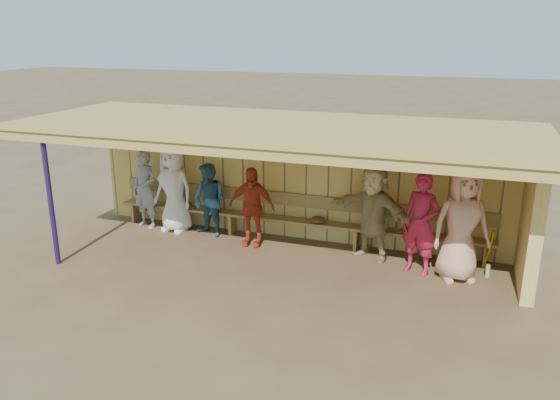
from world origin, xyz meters
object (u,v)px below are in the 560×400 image
(player_c, at_px, (210,200))
(player_g, at_px, (421,224))
(bench, at_px, (293,214))
(player_f, at_px, (373,212))
(player_b, at_px, (174,189))
(player_d, at_px, (251,207))
(player_h, at_px, (462,225))
(player_a, at_px, (145,189))

(player_c, bearing_deg, player_g, 10.75)
(player_c, height_order, bench, player_c)
(player_f, bearing_deg, player_b, -156.45)
(player_c, height_order, player_d, player_d)
(player_b, distance_m, player_h, 5.64)
(player_a, height_order, player_b, player_b)
(player_b, height_order, player_g, player_b)
(player_b, xyz_separation_m, bench, (2.47, 0.31, -0.38))
(player_d, bearing_deg, player_f, -0.26)
(player_g, distance_m, bench, 2.64)
(player_f, bearing_deg, bench, -168.34)
(player_c, xyz_separation_m, player_h, (4.81, -0.49, 0.22))
(player_d, xyz_separation_m, player_g, (3.18, -0.25, 0.11))
(player_c, relative_size, bench, 0.20)
(player_c, bearing_deg, player_d, 5.76)
(player_a, bearing_deg, player_f, 11.51)
(player_f, relative_size, player_g, 0.99)
(player_c, distance_m, bench, 1.70)
(player_d, distance_m, player_f, 2.31)
(player_c, distance_m, player_g, 4.19)
(player_h, bearing_deg, player_f, 141.45)
(player_g, height_order, bench, player_g)
(player_d, relative_size, player_g, 0.87)
(player_g, bearing_deg, player_c, -166.59)
(player_d, distance_m, player_h, 3.84)
(player_f, bearing_deg, player_g, 0.84)
(bench, bearing_deg, player_g, -16.73)
(player_a, relative_size, player_d, 1.07)
(player_b, height_order, player_d, player_b)
(player_a, distance_m, player_b, 0.69)
(player_c, xyz_separation_m, player_g, (4.16, -0.44, 0.14))
(player_a, distance_m, player_g, 5.68)
(player_a, relative_size, player_f, 0.94)
(player_c, bearing_deg, bench, 27.57)
(player_a, bearing_deg, player_b, 12.31)
(player_c, distance_m, player_h, 4.84)
(player_c, distance_m, player_f, 3.29)
(player_f, bearing_deg, player_a, -156.32)
(player_a, xyz_separation_m, player_f, (4.79, -0.07, 0.05))
(player_d, height_order, player_f, player_f)
(player_b, relative_size, player_g, 1.02)
(player_h, distance_m, bench, 3.29)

